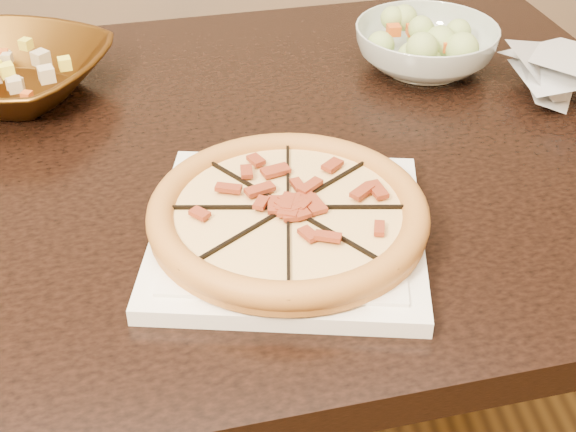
% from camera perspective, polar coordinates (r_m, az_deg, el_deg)
% --- Properties ---
extents(dining_table, '(1.39, 0.99, 0.75)m').
position_cam_1_polar(dining_table, '(1.04, -7.95, -0.93)').
color(dining_table, black).
rests_on(dining_table, floor).
extents(plate, '(0.32, 0.32, 0.02)m').
position_cam_1_polar(plate, '(0.82, 0.00, -1.10)').
color(plate, white).
rests_on(plate, dining_table).
extents(pizza, '(0.29, 0.29, 0.03)m').
position_cam_1_polar(pizza, '(0.81, 0.00, 0.23)').
color(pizza, gold).
rests_on(pizza, plate).
extents(bronze_bowl, '(0.33, 0.33, 0.06)m').
position_cam_1_polar(bronze_bowl, '(1.15, -19.14, 9.53)').
color(bronze_bowl, '#5A3811').
rests_on(bronze_bowl, dining_table).
extents(mixed_dish, '(0.12, 0.11, 0.03)m').
position_cam_1_polar(mixed_dish, '(1.13, -19.64, 11.54)').
color(mixed_dish, tan).
rests_on(mixed_dish, bronze_bowl).
extents(salad_bowl, '(0.24, 0.24, 0.06)m').
position_cam_1_polar(salad_bowl, '(1.18, 9.75, 11.72)').
color(salad_bowl, silver).
rests_on(salad_bowl, dining_table).
extents(salad, '(0.11, 0.10, 0.04)m').
position_cam_1_polar(salad, '(1.16, 10.00, 13.93)').
color(salad, '#BCD06E').
rests_on(salad, salad_bowl).
extents(cling_film, '(0.20, 0.18, 0.05)m').
position_cam_1_polar(cling_film, '(1.17, 18.31, 9.78)').
color(cling_film, silver).
rests_on(cling_film, dining_table).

